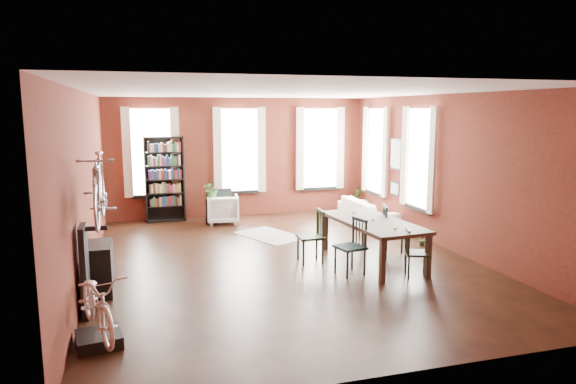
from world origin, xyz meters
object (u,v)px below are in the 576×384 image
object	(u,v)px
dining_chair_a	(350,247)
dining_chair_c	(417,253)
bookshelf	(165,179)
console_table	(100,269)
cream_sofa	(367,207)
bicycle_floor	(96,273)
dining_chair_b	(310,237)
plant_stand	(212,211)
dining_table	(372,242)
bike_trainer	(99,339)
white_armchair	(223,208)
dining_chair_d	(395,231)

from	to	relation	value
dining_chair_a	dining_chair_c	bearing A→B (deg)	53.27
bookshelf	console_table	world-z (taller)	bookshelf
cream_sofa	bicycle_floor	size ratio (longest dim) A/B	1.35
dining_chair_b	bookshelf	world-z (taller)	bookshelf
dining_chair_b	plant_stand	xyz separation A→B (m)	(-1.33, 3.95, -0.19)
dining_table	cream_sofa	xyz separation A→B (m)	(1.37, 3.19, -0.00)
dining_chair_a	dining_chair_b	world-z (taller)	dining_chair_b
dining_chair_b	bike_trainer	distance (m)	4.47
dining_table	bicycle_floor	size ratio (longest dim) A/B	1.55
dining_chair_c	white_armchair	distance (m)	5.80
dining_chair_c	bookshelf	xyz separation A→B (m)	(-3.95, 5.88, 0.67)
dining_chair_b	console_table	size ratio (longest dim) A/B	1.26
dining_table	white_armchair	xyz separation A→B (m)	(-2.19, 4.21, -0.01)
dining_chair_c	dining_chair_d	world-z (taller)	dining_chair_d
dining_table	dining_chair_c	bearing A→B (deg)	-74.44
dining_table	white_armchair	size ratio (longest dim) A/B	2.99
bookshelf	console_table	size ratio (longest dim) A/B	2.75
white_armchair	console_table	bearing A→B (deg)	66.31
dining_chair_b	bike_trainer	xyz separation A→B (m)	(-3.62, -2.59, -0.43)
dining_table	dining_chair_d	distance (m)	0.68
console_table	plant_stand	distance (m)	5.18
dining_chair_a	dining_table	bearing A→B (deg)	114.89
dining_chair_d	bike_trainer	distance (m)	5.95
dining_chair_c	console_table	world-z (taller)	dining_chair_c
dining_table	dining_chair_a	world-z (taller)	dining_chair_a
dining_chair_c	bicycle_floor	world-z (taller)	bicycle_floor
dining_table	dining_chair_a	bearing A→B (deg)	-147.05
dining_table	dining_chair_b	bearing A→B (deg)	158.57
dining_chair_d	console_table	size ratio (longest dim) A/B	1.26
dining_chair_b	cream_sofa	distance (m)	3.80
bike_trainer	plant_stand	size ratio (longest dim) A/B	0.85
dining_chair_c	white_armchair	xyz separation A→B (m)	(-2.56, 5.21, -0.03)
dining_table	dining_chair_c	size ratio (longest dim) A/B	2.80
dining_table	dining_chair_d	bearing A→B (deg)	19.64
dining_chair_d	cream_sofa	size ratio (longest dim) A/B	0.49
dining_chair_a	bicycle_floor	bearing A→B (deg)	-80.04
console_table	dining_chair_a	bearing A→B (deg)	-3.00
dining_chair_c	bookshelf	bearing A→B (deg)	54.16
cream_sofa	bookshelf	bearing A→B (deg)	71.05
dining_chair_a	bicycle_floor	xyz separation A→B (m)	(-4.06, -1.73, 0.43)
dining_chair_c	console_table	distance (m)	5.27
dining_chair_a	bookshelf	xyz separation A→B (m)	(-2.89, 5.42, 0.61)
dining_chair_c	bookshelf	distance (m)	7.12
white_armchair	bookshelf	bearing A→B (deg)	-19.15
bookshelf	white_armchair	size ratio (longest dim) A/B	2.75
bookshelf	bicycle_floor	distance (m)	7.24
dining_chair_d	bicycle_floor	size ratio (longest dim) A/B	0.65
dining_table	dining_chair_b	world-z (taller)	dining_chair_b
white_armchair	dining_chair_c	bearing A→B (deg)	123.03
plant_stand	bicycle_floor	bearing A→B (deg)	-109.26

